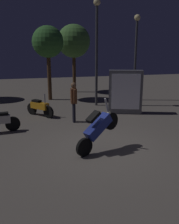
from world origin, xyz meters
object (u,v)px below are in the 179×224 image
at_px(streetlamp_near, 136,47).
at_px(motorcycle_orange_parked_right, 40,107).
at_px(kiosk_billboard, 125,92).
at_px(person_rider_beside, 74,99).
at_px(streetlamp_far, 97,41).
at_px(motorcycle_blue_foreground, 98,128).

bearing_deg(streetlamp_near, motorcycle_orange_parked_right, -158.84).
xyz_separation_m(motorcycle_orange_parked_right, kiosk_billboard, (4.08, -0.51, 0.61)).
bearing_deg(person_rider_beside, streetlamp_far, -119.17).
distance_m(streetlamp_far, kiosk_billboard, 3.26).
xyz_separation_m(streetlamp_far, kiosk_billboard, (0.86, -2.00, -2.43)).
relative_size(person_rider_beside, streetlamp_near, 0.35).
distance_m(motorcycle_blue_foreground, motorcycle_orange_parked_right, 4.79).
height_order(streetlamp_far, kiosk_billboard, streetlamp_far).
relative_size(motorcycle_orange_parked_right, streetlamp_near, 0.27).
relative_size(motorcycle_orange_parked_right, person_rider_beside, 0.77).
relative_size(motorcycle_blue_foreground, person_rider_beside, 0.95).
height_order(motorcycle_blue_foreground, kiosk_billboard, kiosk_billboard).
height_order(motorcycle_blue_foreground, streetlamp_far, streetlamp_far).
bearing_deg(motorcycle_orange_parked_right, motorcycle_blue_foreground, -22.30).
distance_m(streetlamp_near, kiosk_billboard, 3.94).
xyz_separation_m(person_rider_beside, streetlamp_far, (1.86, 2.83, 2.45)).
height_order(motorcycle_blue_foreground, motorcycle_orange_parked_right, motorcycle_blue_foreground).
bearing_deg(streetlamp_far, motorcycle_blue_foreground, -106.30).
distance_m(motorcycle_blue_foreground, person_rider_beside, 3.23).
bearing_deg(motorcycle_blue_foreground, streetlamp_near, 30.99).
bearing_deg(person_rider_beside, kiosk_billboard, -158.92).
xyz_separation_m(motorcycle_blue_foreground, streetlamp_near, (4.44, 6.84, 2.43)).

